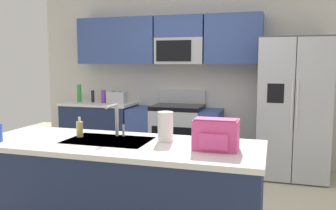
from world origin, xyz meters
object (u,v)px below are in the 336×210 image
(bottle_purple, at_px, (103,96))
(soap_dispenser, at_px, (80,129))
(pepper_mill, at_px, (93,96))
(sink_faucet, at_px, (116,117))
(refrigerator, at_px, (293,108))
(range_oven, at_px, (175,136))
(bottle_green, at_px, (79,93))
(toaster, at_px, (117,98))
(paper_towel_roll, at_px, (165,127))
(backpack, at_px, (216,134))

(bottle_purple, distance_m, soap_dispenser, 2.52)
(pepper_mill, bearing_deg, sink_faucet, -57.42)
(refrigerator, relative_size, pepper_mill, 9.92)
(range_oven, distance_m, bottle_green, 1.68)
(toaster, relative_size, bottle_green, 1.02)
(bottle_green, bearing_deg, refrigerator, -0.67)
(toaster, bearing_deg, sink_faucet, -65.53)
(bottle_green, xyz_separation_m, paper_towel_roll, (2.13, -2.31, -0.02))
(bottle_green, distance_m, sink_faucet, 2.80)
(toaster, height_order, pepper_mill, pepper_mill)
(toaster, bearing_deg, paper_towel_roll, -57.30)
(bottle_green, distance_m, paper_towel_roll, 3.14)
(bottle_purple, relative_size, paper_towel_roll, 0.84)
(sink_faucet, height_order, soap_dispenser, sink_faucet)
(bottle_green, height_order, paper_towel_roll, bottle_green)
(range_oven, relative_size, sink_faucet, 4.82)
(pepper_mill, height_order, backpack, backpack)
(toaster, relative_size, bottle_purple, 1.39)
(sink_faucet, xyz_separation_m, soap_dispenser, (-0.29, -0.09, -0.10))
(toaster, xyz_separation_m, paper_towel_roll, (1.47, -2.29, 0.03))
(toaster, height_order, soap_dispenser, toaster)
(soap_dispenser, distance_m, paper_towel_roll, 0.75)
(refrigerator, xyz_separation_m, bottle_purple, (-2.77, 0.02, 0.08))
(range_oven, bearing_deg, backpack, -68.32)
(backpack, bearing_deg, sink_faucet, 166.67)
(range_oven, height_order, bottle_green, bottle_green)
(pepper_mill, xyz_separation_m, paper_towel_roll, (1.91, -2.34, 0.03))
(soap_dispenser, bearing_deg, pepper_mill, 116.09)
(refrigerator, relative_size, backpack, 5.78)
(soap_dispenser, bearing_deg, sink_faucet, 17.85)
(pepper_mill, height_order, paper_towel_roll, paper_towel_roll)
(toaster, distance_m, backpack, 3.09)
(refrigerator, bearing_deg, sink_faucet, -124.55)
(toaster, xyz_separation_m, bottle_green, (-0.66, 0.02, 0.05))
(pepper_mill, bearing_deg, range_oven, 0.11)
(sink_faucet, bearing_deg, backpack, -13.33)
(bottle_purple, height_order, backpack, backpack)
(sink_faucet, bearing_deg, soap_dispenser, -162.15)
(toaster, bearing_deg, bottle_green, 178.42)
(refrigerator, distance_m, sink_faucet, 2.69)
(refrigerator, distance_m, bottle_green, 3.20)
(sink_faucet, relative_size, soap_dispenser, 1.66)
(paper_towel_roll, bearing_deg, toaster, 122.70)
(toaster, bearing_deg, bottle_purple, 178.77)
(soap_dispenser, xyz_separation_m, paper_towel_roll, (0.75, 0.04, 0.05))
(bottle_green, relative_size, soap_dispenser, 1.62)
(soap_dispenser, bearing_deg, backpack, -5.55)
(bottle_purple, height_order, paper_towel_roll, paper_towel_roll)
(refrigerator, height_order, bottle_green, refrigerator)
(range_oven, height_order, refrigerator, refrigerator)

